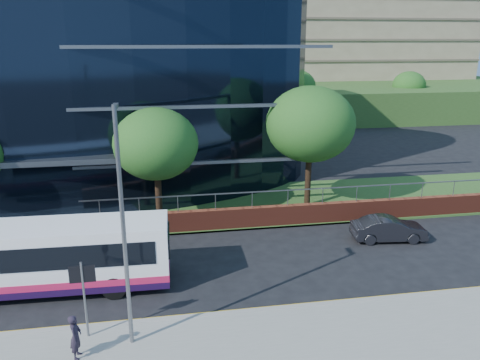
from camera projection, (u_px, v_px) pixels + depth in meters
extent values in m
cube|color=#2D511E|center=(417.00, 194.00, 31.20)|extent=(36.00, 8.00, 0.12)
cube|color=black|center=(12.00, 66.00, 36.67)|extent=(38.00, 16.00, 16.00)
cube|color=maroon|center=(388.00, 209.00, 26.90)|extent=(34.00, 0.40, 1.20)
cube|color=slate|center=(391.00, 185.00, 26.48)|extent=(34.00, 0.06, 0.06)
cube|color=#2D511E|center=(316.00, 92.00, 74.43)|extent=(60.00, 42.00, 4.00)
cylinder|color=slate|center=(85.00, 300.00, 15.72)|extent=(0.08, 0.08, 2.80)
cube|color=black|center=(82.00, 274.00, 15.47)|extent=(0.85, 0.06, 0.60)
cylinder|color=black|center=(159.00, 197.00, 26.14)|extent=(0.36, 0.36, 3.08)
ellipsoid|color=#164E1B|center=(156.00, 144.00, 25.28)|extent=(4.62, 4.62, 3.93)
cylinder|color=black|center=(308.00, 180.00, 28.48)|extent=(0.36, 0.36, 3.52)
ellipsoid|color=#164E1B|center=(310.00, 124.00, 27.49)|extent=(5.28, 5.28, 4.49)
cylinder|color=black|center=(296.00, 111.00, 58.16)|extent=(0.36, 0.36, 3.08)
ellipsoid|color=#164E1B|center=(297.00, 86.00, 57.30)|extent=(4.62, 4.62, 3.93)
cylinder|color=black|center=(407.00, 106.00, 62.67)|extent=(0.36, 0.36, 2.86)
ellipsoid|color=#164E1B|center=(409.00, 85.00, 61.87)|extent=(4.29, 4.29, 3.65)
cylinder|color=slate|center=(124.00, 232.00, 14.65)|extent=(0.14, 0.14, 8.00)
cube|color=slate|center=(115.00, 106.00, 13.86)|extent=(0.15, 0.70, 0.12)
cube|color=white|center=(38.00, 255.00, 18.88)|extent=(10.53, 2.65, 2.52)
cube|color=#210D36|center=(41.00, 280.00, 19.20)|extent=(10.55, 2.70, 0.29)
cube|color=#CF1E4F|center=(40.00, 274.00, 19.12)|extent=(10.55, 2.70, 0.29)
cube|color=black|center=(51.00, 246.00, 18.86)|extent=(8.44, 2.64, 0.95)
cylinder|color=black|center=(114.00, 288.00, 18.60)|extent=(0.96, 0.31, 0.95)
imported|color=black|center=(389.00, 229.00, 24.02)|extent=(3.92, 1.75, 1.25)
imported|color=black|center=(76.00, 337.00, 14.83)|extent=(0.39, 0.57, 1.51)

